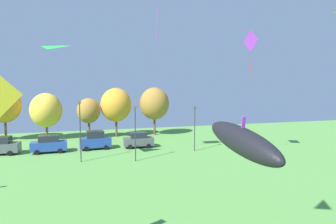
% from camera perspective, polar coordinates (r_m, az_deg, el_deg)
% --- Properties ---
extents(kite_flying_4, '(0.42, 2.58, 5.23)m').
position_cam_1_polar(kite_flying_4, '(37.63, 15.49, 12.64)').
color(kite_flying_4, purple).
extents(kite_flying_7, '(1.02, 3.88, 1.40)m').
position_cam_1_polar(kite_flying_7, '(9.46, 13.98, -5.40)').
color(kite_flying_7, black).
extents(kite_flying_9, '(2.96, 2.55, 0.58)m').
position_cam_1_polar(kite_flying_9, '(32.38, -21.89, 9.47)').
color(kite_flying_9, green).
extents(parked_car_leftmost, '(4.85, 2.39, 2.30)m').
position_cam_1_polar(parked_car_leftmost, '(43.95, -29.41, -5.63)').
color(parked_car_leftmost, '#4C5156').
rests_on(parked_car_leftmost, ground).
extents(parked_car_second_from_left, '(4.52, 2.10, 2.33)m').
position_cam_1_polar(parked_car_second_from_left, '(42.39, -21.73, -5.69)').
color(parked_car_second_from_left, '#234299').
rests_on(parked_car_second_from_left, ground).
extents(parked_car_third_from_left, '(4.31, 2.29, 2.54)m').
position_cam_1_polar(parked_car_third_from_left, '(42.62, -13.68, -5.27)').
color(parked_car_third_from_left, '#234299').
rests_on(parked_car_third_from_left, ground).
extents(parked_car_rightmost_in_row, '(4.27, 2.11, 2.19)m').
position_cam_1_polar(parked_car_rightmost_in_row, '(42.74, -5.64, -5.31)').
color(parked_car_rightmost_in_row, '#4C5156').
rests_on(parked_car_rightmost_in_row, ground).
extents(light_post_0, '(0.36, 0.20, 6.43)m').
position_cam_1_polar(light_post_0, '(34.98, -6.26, -3.53)').
color(light_post_0, '#2D2D33').
rests_on(light_post_0, ground).
extents(light_post_2, '(0.36, 0.20, 6.03)m').
position_cam_1_polar(light_post_2, '(40.17, 5.10, -2.64)').
color(light_post_2, '#2D2D33').
rests_on(light_post_2, ground).
extents(light_post_3, '(0.36, 0.20, 7.01)m').
position_cam_1_polar(light_post_3, '(35.86, -16.39, -3.02)').
color(light_post_3, '#2D2D33').
rests_on(light_post_3, ground).
extents(treeline_tree_2, '(5.03, 5.03, 8.39)m').
position_cam_1_polar(treeline_tree_2, '(53.84, -28.72, 1.12)').
color(treeline_tree_2, brown).
rests_on(treeline_tree_2, ground).
extents(treeline_tree_3, '(5.02, 5.02, 7.52)m').
position_cam_1_polar(treeline_tree_3, '(52.09, -22.20, 0.32)').
color(treeline_tree_3, brown).
rests_on(treeline_tree_3, ground).
extents(treeline_tree_4, '(3.77, 3.77, 6.67)m').
position_cam_1_polar(treeline_tree_4, '(50.83, -14.87, 0.23)').
color(treeline_tree_4, brown).
rests_on(treeline_tree_4, ground).
extents(treeline_tree_5, '(5.18, 5.18, 8.29)m').
position_cam_1_polar(treeline_tree_5, '(51.30, -9.88, 1.34)').
color(treeline_tree_5, brown).
rests_on(treeline_tree_5, ground).
extents(treeline_tree_6, '(5.11, 5.11, 8.36)m').
position_cam_1_polar(treeline_tree_6, '(52.36, -2.60, 1.61)').
color(treeline_tree_6, brown).
rests_on(treeline_tree_6, ground).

